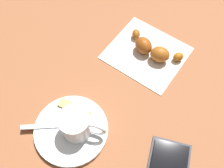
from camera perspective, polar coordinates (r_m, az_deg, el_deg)
ground_plane at (r=0.58m, az=1.36°, el=-0.15°), size 1.80×1.80×0.00m
saucer at (r=0.54m, az=-8.76°, el=-9.76°), size 0.15×0.15×0.01m
espresso_cup at (r=0.50m, az=-7.65°, el=-8.64°), size 0.06×0.09×0.06m
teaspoon at (r=0.53m, az=-10.26°, el=-8.67°), size 0.07×0.12×0.01m
sugar_packet at (r=0.54m, az=-8.13°, el=-5.31°), size 0.02×0.07×0.01m
napkin at (r=0.63m, az=7.42°, el=6.67°), size 0.18×0.20×0.00m
croissant at (r=0.61m, az=8.68°, el=7.41°), size 0.07×0.14×0.04m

